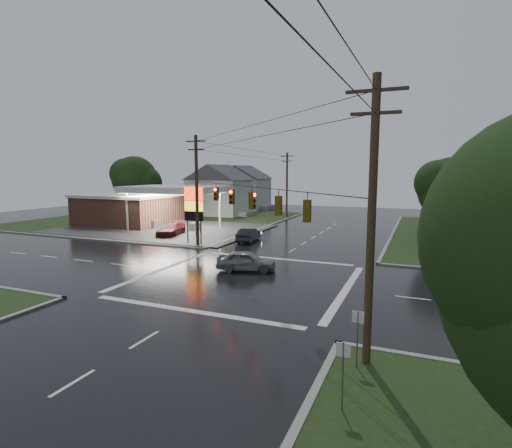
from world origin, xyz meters
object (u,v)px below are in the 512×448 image
at_px(tree_nw_behind, 135,179).
at_px(tree_ne_near, 453,190).
at_px(tree_ne_far, 473,181).
at_px(car_north, 249,235).
at_px(utility_pole_nw, 197,189).
at_px(utility_pole_n, 287,183).
at_px(house_far, 243,187).
at_px(house_near, 220,189).
at_px(pylon_sign, 194,205).
at_px(car_pump, 171,229).
at_px(car_crossing, 246,261).
at_px(utility_pole_se, 372,220).
at_px(gas_station, 135,207).

height_order(tree_nw_behind, tree_ne_near, tree_nw_behind).
bearing_deg(tree_ne_far, car_north, -138.70).
bearing_deg(utility_pole_nw, tree_ne_near, 27.86).
distance_m(utility_pole_n, tree_nw_behind, 25.63).
bearing_deg(house_far, house_near, -85.24).
bearing_deg(tree_ne_far, pylon_sign, -139.65).
height_order(house_far, car_north, house_far).
xyz_separation_m(utility_pole_n, car_pump, (-6.26, -24.00, -4.72)).
relative_size(house_near, car_crossing, 2.45).
height_order(utility_pole_nw, house_near, utility_pole_nw).
height_order(utility_pole_n, car_crossing, utility_pole_n).
bearing_deg(car_pump, tree_nw_behind, 128.08).
relative_size(tree_ne_near, car_crossing, 1.99).
bearing_deg(utility_pole_se, tree_nw_behind, 137.66).
bearing_deg(gas_station, car_north, -16.39).
relative_size(utility_pole_se, utility_pole_n, 1.05).
xyz_separation_m(utility_pole_se, tree_ne_far, (7.65, 43.49, 0.46)).
xyz_separation_m(utility_pole_n, tree_ne_near, (23.64, -16.01, 0.09)).
bearing_deg(house_near, house_far, 94.76).
bearing_deg(pylon_sign, house_far, 106.98).
bearing_deg(house_far, tree_ne_near, -35.77).
height_order(pylon_sign, house_far, house_far).
bearing_deg(tree_ne_far, utility_pole_se, -99.98).
relative_size(house_near, house_far, 1.00).
distance_m(house_near, car_north, 27.10).
xyz_separation_m(utility_pole_n, car_crossing, (8.63, -35.80, -4.70)).
distance_m(utility_pole_n, house_far, 16.00).
distance_m(tree_ne_far, car_north, 31.01).
bearing_deg(house_far, car_north, -64.66).
relative_size(pylon_sign, tree_nw_behind, 0.60).
xyz_separation_m(tree_ne_near, car_north, (-19.92, -8.15, -4.83)).
relative_size(utility_pole_n, car_crossing, 2.32).
xyz_separation_m(utility_pole_nw, tree_ne_near, (23.64, 12.49, -0.16)).
bearing_deg(tree_ne_near, car_pump, -165.03).
bearing_deg(car_north, pylon_sign, 29.80).
relative_size(tree_nw_behind, car_pump, 1.95).
bearing_deg(house_near, car_pump, -76.73).
relative_size(house_near, tree_ne_far, 1.13).
xyz_separation_m(tree_nw_behind, car_north, (28.06, -16.15, -5.45)).
bearing_deg(car_pump, pylon_sign, -44.05).
xyz_separation_m(tree_nw_behind, car_crossing, (32.97, -27.80, -5.41)).
xyz_separation_m(tree_nw_behind, tree_ne_near, (47.98, -8.00, -0.62)).
relative_size(gas_station, pylon_sign, 4.37).
relative_size(pylon_sign, utility_pole_se, 0.55).
relative_size(pylon_sign, car_crossing, 1.33).
bearing_deg(house_far, utility_pole_n, -38.77).
height_order(utility_pole_se, tree_ne_far, utility_pole_se).
distance_m(tree_ne_near, tree_ne_far, 12.39).
bearing_deg(utility_pole_n, house_near, -170.09).
distance_m(utility_pole_se, utility_pole_n, 51.16).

